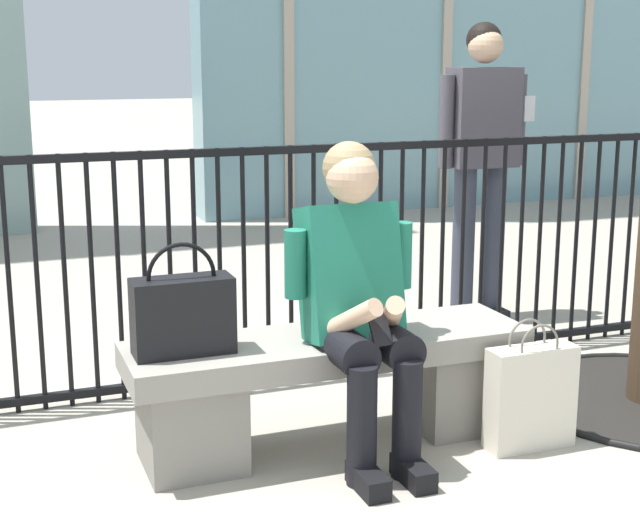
{
  "coord_description": "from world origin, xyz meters",
  "views": [
    {
      "loc": [
        -1.27,
        -3.22,
        1.53
      ],
      "look_at": [
        0.0,
        0.1,
        0.75
      ],
      "focal_mm": 51.79,
      "sensor_mm": 36.0,
      "label": 1
    }
  ],
  "objects_px": {
    "handbag_on_bench": "(183,314)",
    "shopping_bag": "(531,396)",
    "seated_person_with_phone": "(358,292)",
    "stone_bench": "(329,379)",
    "bystander_at_railing": "(482,149)"
  },
  "relations": [
    {
      "from": "stone_bench",
      "to": "bystander_at_railing",
      "type": "distance_m",
      "value": 2.16
    },
    {
      "from": "stone_bench",
      "to": "handbag_on_bench",
      "type": "xyz_separation_m",
      "value": [
        -0.58,
        -0.01,
        0.33
      ]
    },
    {
      "from": "bystander_at_railing",
      "to": "handbag_on_bench",
      "type": "bearing_deg",
      "value": -145.89
    },
    {
      "from": "seated_person_with_phone",
      "to": "stone_bench",
      "type": "bearing_deg",
      "value": 117.74
    },
    {
      "from": "stone_bench",
      "to": "handbag_on_bench",
      "type": "bearing_deg",
      "value": -179.01
    },
    {
      "from": "handbag_on_bench",
      "to": "shopping_bag",
      "type": "height_order",
      "value": "handbag_on_bench"
    },
    {
      "from": "handbag_on_bench",
      "to": "shopping_bag",
      "type": "relative_size",
      "value": 0.81
    },
    {
      "from": "stone_bench",
      "to": "bystander_at_railing",
      "type": "xyz_separation_m",
      "value": [
        1.49,
        1.39,
        0.73
      ]
    },
    {
      "from": "shopping_bag",
      "to": "stone_bench",
      "type": "bearing_deg",
      "value": 156.52
    },
    {
      "from": "shopping_bag",
      "to": "seated_person_with_phone",
      "type": "bearing_deg",
      "value": 164.12
    },
    {
      "from": "seated_person_with_phone",
      "to": "handbag_on_bench",
      "type": "distance_m",
      "value": 0.66
    },
    {
      "from": "bystander_at_railing",
      "to": "seated_person_with_phone",
      "type": "bearing_deg",
      "value": -133.05
    },
    {
      "from": "seated_person_with_phone",
      "to": "handbag_on_bench",
      "type": "relative_size",
      "value": 2.9
    },
    {
      "from": "handbag_on_bench",
      "to": "bystander_at_railing",
      "type": "distance_m",
      "value": 2.53
    },
    {
      "from": "handbag_on_bench",
      "to": "shopping_bag",
      "type": "bearing_deg",
      "value": -13.19
    }
  ]
}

